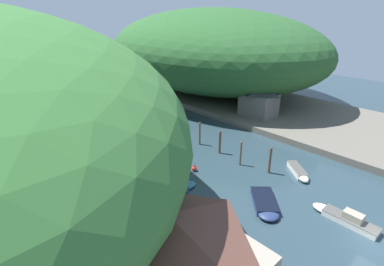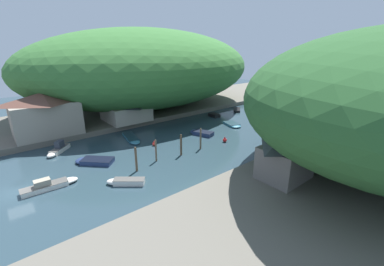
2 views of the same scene
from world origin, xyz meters
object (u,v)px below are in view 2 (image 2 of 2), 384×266
object	(u,v)px
right_bank_cottage	(286,154)
boat_moored_right	(132,138)
person_on_quay	(51,131)
person_by_boathouse	(52,130)
channel_buoy_near	(225,140)
boat_yellow_tender	(213,115)
boathouse_shed	(126,108)
boat_white_cruiser	(58,150)
boat_near_quay	(93,161)
boat_small_dinghy	(50,185)
boat_far_upstream	(125,182)
boat_mid_channel	(237,109)
boat_cabin_cruiser	(233,125)
boat_open_rowboat	(201,133)
channel_buoy_far	(154,144)
waterfront_building	(45,113)

from	to	relation	value
right_bank_cottage	boat_moored_right	distance (m)	25.92
person_on_quay	person_by_boathouse	size ratio (longest dim) A/B	1.00
channel_buoy_near	boat_yellow_tender	bearing A→B (deg)	142.99
boathouse_shed	boat_white_cruiser	size ratio (longest dim) A/B	2.02
right_bank_cottage	boat_near_quay	world-z (taller)	right_bank_cottage
boathouse_shed	boat_small_dinghy	xyz separation A→B (m)	(17.30, -17.73, -2.94)
boat_far_upstream	boat_white_cruiser	bearing A→B (deg)	53.06
right_bank_cottage	boat_mid_channel	size ratio (longest dim) A/B	1.28
boat_white_cruiser	boat_mid_channel	world-z (taller)	boat_white_cruiser
boat_far_upstream	boat_yellow_tender	bearing A→B (deg)	-22.90
boat_near_quay	boat_white_cruiser	distance (m)	7.48
boathouse_shed	channel_buoy_near	xyz separation A→B (m)	(19.69, 8.06, -2.95)
boat_cabin_cruiser	person_by_boathouse	bearing A→B (deg)	-6.84
boat_cabin_cruiser	channel_buoy_near	bearing A→B (deg)	51.23
boat_cabin_cruiser	person_on_quay	size ratio (longest dim) A/B	2.78
boat_yellow_tender	boat_moored_right	size ratio (longest dim) A/B	0.49
person_by_boathouse	right_bank_cottage	bearing A→B (deg)	-40.38
boat_open_rowboat	channel_buoy_far	xyz separation A→B (m)	(-0.63, -9.36, 0.02)
boat_open_rowboat	boat_small_dinghy	xyz separation A→B (m)	(3.03, -25.20, 0.07)
boat_near_quay	boat_white_cruiser	bearing A→B (deg)	67.12
boat_moored_right	boat_small_dinghy	xyz separation A→B (m)	(8.61, -14.39, 0.20)
right_bank_cottage	boat_yellow_tender	world-z (taller)	right_bank_cottage
right_bank_cottage	boat_open_rowboat	xyz separation A→B (m)	(-19.23, 4.28, -3.60)
right_bank_cottage	person_by_boathouse	size ratio (longest dim) A/B	3.48
boat_small_dinghy	person_by_boathouse	distance (m)	16.75
waterfront_building	boathouse_shed	size ratio (longest dim) A/B	1.26
right_bank_cottage	boat_near_quay	xyz separation A→B (m)	(-19.70, -14.90, -3.62)
boat_open_rowboat	boat_moored_right	xyz separation A→B (m)	(-5.57, -10.82, -0.14)
boathouse_shed	boat_small_dinghy	distance (m)	24.95
boat_white_cruiser	person_by_boathouse	xyz separation A→B (m)	(-5.80, 0.63, 1.43)
boat_small_dinghy	boat_mid_channel	world-z (taller)	boat_small_dinghy
channel_buoy_far	boat_mid_channel	bearing A→B (deg)	104.50
person_on_quay	waterfront_building	bearing A→B (deg)	93.91
right_bank_cottage	boat_moored_right	world-z (taller)	right_bank_cottage
waterfront_building	boat_moored_right	size ratio (longest dim) A/B	1.60
boat_open_rowboat	waterfront_building	bearing A→B (deg)	127.17
channel_buoy_far	person_by_boathouse	world-z (taller)	person_by_boathouse
waterfront_building	channel_buoy_far	xyz separation A→B (m)	(13.76, 12.27, -4.27)
boat_open_rowboat	channel_buoy_far	world-z (taller)	channel_buoy_far
boat_open_rowboat	boat_cabin_cruiser	distance (m)	8.46
boathouse_shed	right_bank_cottage	size ratio (longest dim) A/B	1.45
boat_near_quay	boat_white_cruiser	world-z (taller)	boat_white_cruiser
boat_open_rowboat	boat_mid_channel	distance (m)	20.42
boat_yellow_tender	boat_far_upstream	world-z (taller)	boat_yellow_tender
boat_small_dinghy	boat_open_rowboat	bearing A→B (deg)	98.48
boat_near_quay	channel_buoy_near	size ratio (longest dim) A/B	5.09
boat_far_upstream	boat_small_dinghy	distance (m)	8.21
boat_cabin_cruiser	boat_white_cruiser	bearing A→B (deg)	3.36
boat_open_rowboat	person_by_boathouse	size ratio (longest dim) A/B	2.81
boat_open_rowboat	channel_buoy_near	distance (m)	5.46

